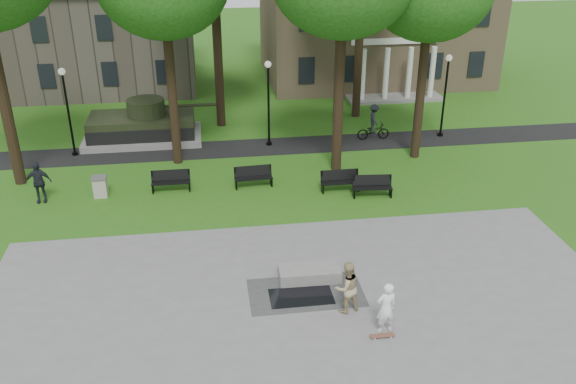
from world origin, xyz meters
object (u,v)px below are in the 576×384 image
at_px(concrete_block, 309,273).
at_px(skateboarder, 386,308).
at_px(cyclist, 374,125).
at_px(park_bench_0, 171,180).
at_px(friend_watching, 347,287).
at_px(trash_bin, 100,186).

relative_size(concrete_block, skateboarder, 1.22).
bearing_deg(skateboarder, cyclist, -112.34).
xyz_separation_m(cyclist, park_bench_0, (-11.22, -5.28, -0.32)).
xyz_separation_m(skateboarder, park_bench_0, (-7.00, 11.50, -0.40)).
bearing_deg(concrete_block, cyclist, 65.84).
height_order(friend_watching, cyclist, cyclist).
bearing_deg(friend_watching, skateboarder, 111.49).
bearing_deg(trash_bin, skateboarder, -48.06).
height_order(skateboarder, cyclist, cyclist).
bearing_deg(friend_watching, park_bench_0, -76.44).
relative_size(cyclist, trash_bin, 2.14).
bearing_deg(cyclist, park_bench_0, 115.60).
bearing_deg(park_bench_0, cyclist, 25.51).
distance_m(friend_watching, trash_bin, 13.72).
height_order(skateboarder, trash_bin, skateboarder).
bearing_deg(park_bench_0, friend_watching, -59.27).
distance_m(park_bench_0, trash_bin, 3.21).
bearing_deg(trash_bin, friend_watching, -47.65).
bearing_deg(park_bench_0, concrete_block, -57.65).
distance_m(skateboarder, friend_watching, 1.57).
bearing_deg(park_bench_0, trash_bin, -177.30).
relative_size(friend_watching, trash_bin, 1.92).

